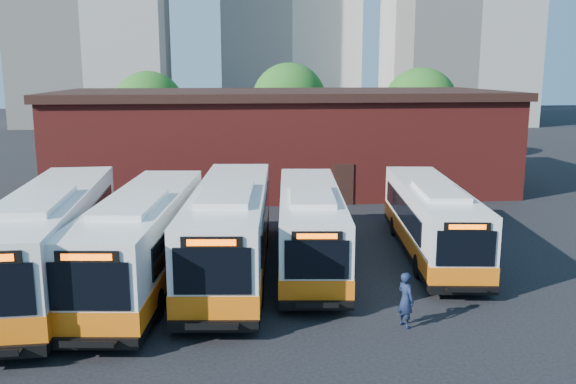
{
  "coord_description": "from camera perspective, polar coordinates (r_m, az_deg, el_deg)",
  "views": [
    {
      "loc": [
        -3.79,
        -20.1,
        7.7
      ],
      "look_at": [
        -1.21,
        4.45,
        2.75
      ],
      "focal_mm": 38.0,
      "sensor_mm": 36.0,
      "label": 1
    }
  ],
  "objects": [
    {
      "name": "ground",
      "position": [
        21.86,
        4.44,
        -9.32
      ],
      "size": [
        220.0,
        220.0,
        0.0
      ],
      "primitive_type": "plane",
      "color": "black"
    },
    {
      "name": "bus_west",
      "position": [
        22.85,
        -13.38,
        -4.6
      ],
      "size": [
        3.9,
        12.69,
        3.41
      ],
      "rotation": [
        0.0,
        0.0,
        -0.11
      ],
      "color": "white",
      "rests_on": "ground"
    },
    {
      "name": "bus_east",
      "position": [
        26.44,
        13.22,
        -2.74
      ],
      "size": [
        3.69,
        11.53,
        3.1
      ],
      "rotation": [
        0.0,
        0.0,
        -0.12
      ],
      "color": "white",
      "rests_on": "ground"
    },
    {
      "name": "tree_west",
      "position": [
        52.56,
        -12.89,
        7.72
      ],
      "size": [
        6.0,
        6.0,
        7.65
      ],
      "color": "#382314",
      "rests_on": "ground"
    },
    {
      "name": "depot_building",
      "position": [
        40.53,
        -0.6,
        5.04
      ],
      "size": [
        28.6,
        12.6,
        6.4
      ],
      "color": "maroon",
      "rests_on": "ground"
    },
    {
      "name": "tree_mid",
      "position": [
        54.48,
        0.11,
        8.58
      ],
      "size": [
        6.56,
        6.56,
        8.36
      ],
      "color": "#382314",
      "rests_on": "ground"
    },
    {
      "name": "bus_mideast",
      "position": [
        24.56,
        2.07,
        -3.44
      ],
      "size": [
        3.55,
        11.78,
        3.17
      ],
      "rotation": [
        0.0,
        0.0,
        -0.1
      ],
      "color": "white",
      "rests_on": "ground"
    },
    {
      "name": "tree_east",
      "position": [
        53.87,
        12.29,
        8.03
      ],
      "size": [
        6.24,
        6.24,
        7.96
      ],
      "color": "#382314",
      "rests_on": "ground"
    },
    {
      "name": "transit_worker",
      "position": [
        19.09,
        10.95,
        -9.87
      ],
      "size": [
        0.63,
        0.74,
        1.73
      ],
      "primitive_type": "imported",
      "rotation": [
        0.0,
        0.0,
        1.98
      ],
      "color": "#131D38",
      "rests_on": "ground"
    },
    {
      "name": "bus_midwest",
      "position": [
        23.54,
        -5.38,
        -3.75
      ],
      "size": [
        3.85,
        13.03,
        3.5
      ],
      "rotation": [
        0.0,
        0.0,
        -0.1
      ],
      "color": "white",
      "rests_on": "ground"
    },
    {
      "name": "bus_farwest",
      "position": [
        23.48,
        -21.35,
        -4.43
      ],
      "size": [
        3.12,
        13.3,
        3.6
      ],
      "rotation": [
        0.0,
        0.0,
        0.03
      ],
      "color": "white",
      "rests_on": "ground"
    }
  ]
}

